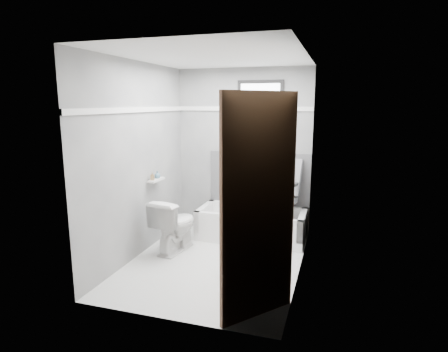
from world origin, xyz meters
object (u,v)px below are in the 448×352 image
at_px(bathtub, 251,224).
at_px(soap_bottle_a, 152,176).
at_px(door, 283,222).
at_px(soap_bottle_b, 157,175).
at_px(toilet, 175,225).
at_px(office_chair, 275,196).

xyz_separation_m(bathtub, soap_bottle_a, (-1.17, -0.70, 0.76)).
height_order(bathtub, door, door).
bearing_deg(bathtub, soap_bottle_b, -154.50).
relative_size(toilet, door, 0.35).
xyz_separation_m(toilet, door, (1.60, -1.47, 0.65)).
bearing_deg(bathtub, toilet, -139.07).
xyz_separation_m(bathtub, door, (0.75, -2.21, 0.79)).
bearing_deg(office_chair, toilet, -134.36).
bearing_deg(toilet, office_chair, -136.85).
bearing_deg(soap_bottle_b, bathtub, 25.50).
relative_size(bathtub, soap_bottle_a, 14.02).
relative_size(office_chair, soap_bottle_b, 9.92).
height_order(office_chair, soap_bottle_a, office_chair).
height_order(door, soap_bottle_a, door).
bearing_deg(door, soap_bottle_b, 139.29).
bearing_deg(soap_bottle_a, soap_bottle_b, 90.00).
bearing_deg(soap_bottle_a, toilet, -6.96).
height_order(soap_bottle_a, soap_bottle_b, soap_bottle_a).
distance_m(soap_bottle_a, soap_bottle_b, 0.14).
xyz_separation_m(toilet, soap_bottle_a, (-0.32, 0.04, 0.62)).
bearing_deg(toilet, door, 146.52).
distance_m(toilet, soap_bottle_b, 0.72).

